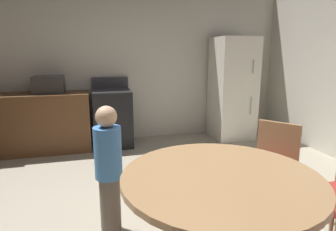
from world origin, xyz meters
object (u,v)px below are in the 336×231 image
refrigerator (233,89)px  microwave (49,85)px  oven_range (113,118)px  chair_northeast (273,164)px  dining_table (220,198)px  person_child (109,168)px

refrigerator → microwave: bearing=179.0°
oven_range → chair_northeast: size_ratio=1.26×
microwave → dining_table: size_ratio=0.36×
dining_table → person_child: bearing=131.9°
microwave → chair_northeast: bearing=-48.3°
chair_northeast → oven_range: bearing=-99.8°
chair_northeast → person_child: bearing=-41.0°
microwave → person_child: 2.51m
chair_northeast → person_child: (-1.46, 0.10, 0.08)m
oven_range → refrigerator: (2.10, -0.05, 0.41)m
oven_range → microwave: 1.08m
dining_table → oven_range: bearing=98.4°
oven_range → person_child: size_ratio=1.01×
person_child → refrigerator: bearing=93.4°
chair_northeast → refrigerator: bearing=-146.0°
dining_table → chair_northeast: 1.03m
oven_range → person_child: (-0.19, -2.37, 0.11)m
oven_range → dining_table: bearing=-81.6°
microwave → chair_northeast: size_ratio=0.51×
oven_range → refrigerator: bearing=-1.5°
dining_table → microwave: bearing=114.1°
dining_table → refrigerator: bearing=61.5°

